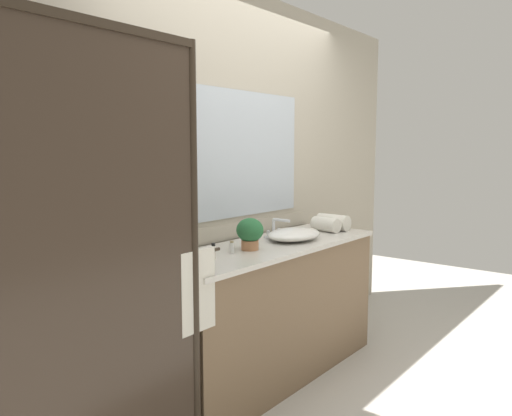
# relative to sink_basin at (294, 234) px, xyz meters

# --- Properties ---
(ground_plane) EXTENTS (8.00, 8.00, 0.00)m
(ground_plane) POSITION_rel_sink_basin_xyz_m (-0.21, 0.05, -0.94)
(ground_plane) COLOR #B7B2A8
(wall_back_with_mirror) EXTENTS (4.40, 0.06, 2.60)m
(wall_back_with_mirror) POSITION_rel_sink_basin_xyz_m (-0.21, 0.39, 0.36)
(wall_back_with_mirror) COLOR #B2A893
(wall_back_with_mirror) RESTS_ON ground_plane
(vanity_cabinet) EXTENTS (1.80, 0.58, 0.90)m
(vanity_cabinet) POSITION_rel_sink_basin_xyz_m (-0.21, 0.05, -0.49)
(vanity_cabinet) COLOR brown
(vanity_cabinet) RESTS_ON ground_plane
(shower_enclosure) EXTENTS (1.20, 0.59, 2.00)m
(shower_enclosure) POSITION_rel_sink_basin_xyz_m (-1.48, -0.14, 0.08)
(shower_enclosure) COLOR #2D2319
(shower_enclosure) RESTS_ON ground_plane
(sink_basin) EXTENTS (0.43, 0.31, 0.08)m
(sink_basin) POSITION_rel_sink_basin_xyz_m (0.00, 0.00, 0.00)
(sink_basin) COLOR white
(sink_basin) RESTS_ON vanity_cabinet
(faucet) EXTENTS (0.17, 0.16, 0.14)m
(faucet) POSITION_rel_sink_basin_xyz_m (-0.00, 0.16, 0.01)
(faucet) COLOR silver
(faucet) RESTS_ON vanity_cabinet
(potted_plant) EXTENTS (0.17, 0.17, 0.20)m
(potted_plant) POSITION_rel_sink_basin_xyz_m (-0.44, 0.03, 0.07)
(potted_plant) COLOR #B77A51
(potted_plant) RESTS_ON vanity_cabinet
(soap_dish) EXTENTS (0.10, 0.07, 0.04)m
(soap_dish) POSITION_rel_sink_basin_xyz_m (-0.88, 0.19, -0.03)
(soap_dish) COLOR silver
(soap_dish) RESTS_ON vanity_cabinet
(amenity_bottle_conditioner) EXTENTS (0.03, 0.03, 0.08)m
(amenity_bottle_conditioner) POSITION_rel_sink_basin_xyz_m (-0.59, 0.04, -0.01)
(amenity_bottle_conditioner) COLOR white
(amenity_bottle_conditioner) RESTS_ON vanity_cabinet
(amenity_bottle_shampoo) EXTENTS (0.03, 0.03, 0.09)m
(amenity_bottle_shampoo) POSITION_rel_sink_basin_xyz_m (-0.77, 0.01, 0.00)
(amenity_bottle_shampoo) COLOR silver
(amenity_bottle_shampoo) RESTS_ON vanity_cabinet
(amenity_bottle_body_wash) EXTENTS (0.03, 0.03, 0.08)m
(amenity_bottle_body_wash) POSITION_rel_sink_basin_xyz_m (-1.00, 0.07, -0.00)
(amenity_bottle_body_wash) COLOR silver
(amenity_bottle_body_wash) RESTS_ON vanity_cabinet
(rolled_towel_near_edge) EXTENTS (0.13, 0.26, 0.12)m
(rolled_towel_near_edge) POSITION_rel_sink_basin_xyz_m (0.55, 0.02, 0.02)
(rolled_towel_near_edge) COLOR silver
(rolled_towel_near_edge) RESTS_ON vanity_cabinet
(rolled_towel_middle) EXTENTS (0.14, 0.23, 0.11)m
(rolled_towel_middle) POSITION_rel_sink_basin_xyz_m (0.44, 0.02, 0.01)
(rolled_towel_middle) COLOR silver
(rolled_towel_middle) RESTS_ON vanity_cabinet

